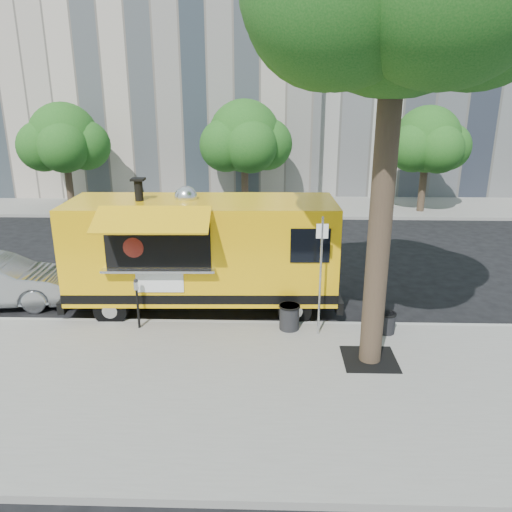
% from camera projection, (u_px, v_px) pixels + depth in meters
% --- Properties ---
extents(ground, '(120.00, 120.00, 0.00)m').
position_uv_depth(ground, '(258.00, 312.00, 14.03)').
color(ground, black).
rests_on(ground, ground).
extents(sidewalk, '(60.00, 6.00, 0.15)m').
position_uv_depth(sidewalk, '(252.00, 390.00, 10.20)').
color(sidewalk, gray).
rests_on(sidewalk, ground).
extents(curb, '(60.00, 0.14, 0.16)m').
position_uv_depth(curb, '(257.00, 324.00, 13.12)').
color(curb, '#999993').
rests_on(curb, ground).
extents(far_sidewalk, '(60.00, 5.00, 0.15)m').
position_uv_depth(far_sidewalk, '(264.00, 207.00, 26.84)').
color(far_sidewalk, gray).
rests_on(far_sidewalk, ground).
extents(building_mid, '(20.00, 14.00, 20.00)m').
position_uv_depth(building_mid, '(451.00, 27.00, 32.45)').
color(building_mid, '#9D9992').
rests_on(building_mid, ground).
extents(tree_well, '(1.20, 1.20, 0.02)m').
position_uv_depth(tree_well, '(369.00, 359.00, 11.25)').
color(tree_well, black).
rests_on(tree_well, sidewalk).
extents(far_tree_a, '(3.42, 3.42, 5.36)m').
position_uv_depth(far_tree_a, '(64.00, 138.00, 24.83)').
color(far_tree_a, '#33261C').
rests_on(far_tree_a, far_sidewalk).
extents(far_tree_b, '(3.60, 3.60, 5.50)m').
position_uv_depth(far_tree_b, '(245.00, 136.00, 24.94)').
color(far_tree_b, '#33261C').
rests_on(far_tree_b, far_sidewalk).
extents(far_tree_c, '(3.24, 3.24, 5.21)m').
position_uv_depth(far_tree_c, '(427.00, 140.00, 24.44)').
color(far_tree_c, '#33261C').
rests_on(far_tree_c, far_sidewalk).
extents(sign_post, '(0.28, 0.06, 3.00)m').
position_uv_depth(sign_post, '(321.00, 270.00, 11.94)').
color(sign_post, silver).
rests_on(sign_post, sidewalk).
extents(parking_meter, '(0.11, 0.11, 1.33)m').
position_uv_depth(parking_meter, '(137.00, 298.00, 12.53)').
color(parking_meter, black).
rests_on(parking_meter, sidewalk).
extents(food_truck, '(7.56, 3.63, 3.72)m').
position_uv_depth(food_truck, '(202.00, 251.00, 13.69)').
color(food_truck, yellow).
rests_on(food_truck, ground).
extents(trash_bin_left, '(0.45, 0.45, 0.54)m').
position_uv_depth(trash_bin_left, '(387.00, 322.00, 12.43)').
color(trash_bin_left, black).
rests_on(trash_bin_left, sidewalk).
extents(trash_bin_right, '(0.54, 0.54, 0.65)m').
position_uv_depth(trash_bin_right, '(289.00, 316.00, 12.62)').
color(trash_bin_right, black).
rests_on(trash_bin_right, sidewalk).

